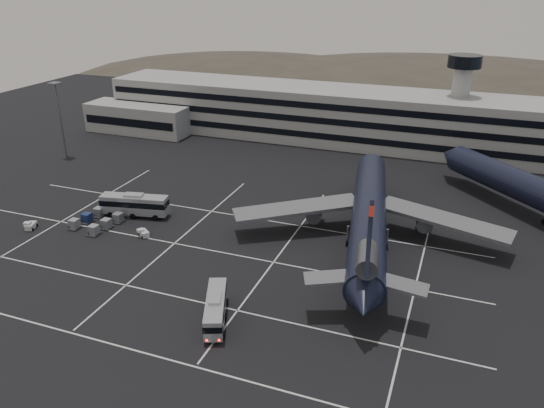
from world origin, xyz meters
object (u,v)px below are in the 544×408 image
(trijet_main, at_px, (369,215))
(tug_a, at_px, (31,226))
(bus_near, at_px, (216,308))
(bus_far, at_px, (135,204))
(uld_cluster, at_px, (103,218))

(trijet_main, relative_size, tug_a, 21.62)
(bus_near, height_order, bus_far, bus_far)
(bus_near, distance_m, tug_a, 44.96)
(trijet_main, distance_m, uld_cluster, 48.13)
(trijet_main, height_order, uld_cluster, trijet_main)
(tug_a, relative_size, uld_cluster, 0.22)
(bus_far, bearing_deg, tug_a, 116.59)
(tug_a, bearing_deg, trijet_main, -2.61)
(bus_near, xyz_separation_m, uld_cluster, (-32.77, 19.58, -1.14))
(bus_far, distance_m, tug_a, 18.42)
(bus_near, relative_size, bus_far, 0.82)
(bus_near, distance_m, bus_far, 37.54)
(bus_near, bearing_deg, uld_cluster, 126.98)
(trijet_main, xyz_separation_m, bus_near, (-14.30, -28.63, -3.22))
(bus_near, relative_size, tug_a, 4.01)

